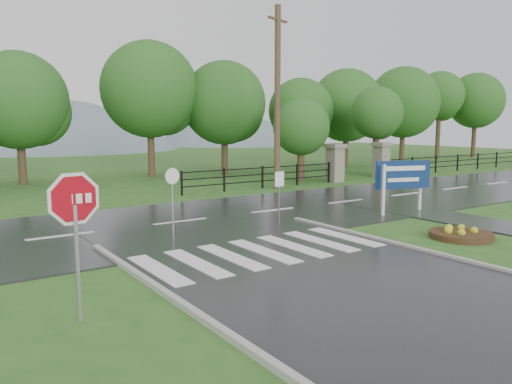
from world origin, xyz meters
TOP-DOWN VIEW (x-y plane):
  - ground at (0.00, 0.00)m, footprint 120.00×120.00m
  - main_road at (0.00, 10.00)m, footprint 90.00×8.00m
  - walkway at (8.50, 4.00)m, footprint 2.20×11.00m
  - crosswalk at (0.00, 5.00)m, footprint 6.50×2.80m
  - pillar_west at (13.00, 16.00)m, footprint 1.00×1.00m
  - pillar_east at (17.00, 16.00)m, footprint 1.00×1.00m
  - fence_west at (7.75, 16.00)m, footprint 9.58×0.08m
  - fence_east at (27.75, 16.00)m, footprint 20.58×0.08m
  - hills at (3.49, 65.00)m, footprint 102.00×48.00m
  - treeline at (1.00, 24.00)m, footprint 83.20×5.20m
  - stop_sign at (-5.32, 3.01)m, footprint 1.23×0.21m
  - estate_billboard at (7.82, 6.82)m, footprint 2.25×0.78m
  - flower_bed at (5.94, 3.05)m, footprint 1.86×1.86m
  - reg_sign_small at (2.49, 7.59)m, footprint 0.41×0.08m
  - reg_sign_round at (-1.15, 8.11)m, footprint 0.49×0.10m
  - utility_pole_east at (8.34, 15.50)m, footprint 1.61×0.66m
  - entrance_tree_left at (11.62, 17.50)m, footprint 3.39×3.39m
  - entrance_tree_right at (18.13, 17.50)m, footprint 3.46×3.46m

SIDE VIEW (x-z plane):
  - hills at x=3.49m, z-range -39.54..8.46m
  - ground at x=0.00m, z-range 0.00..0.00m
  - main_road at x=0.00m, z-range -0.02..0.02m
  - walkway at x=8.50m, z-range -0.02..0.02m
  - treeline at x=1.00m, z-range -5.00..5.00m
  - crosswalk at x=0.00m, z-range 0.05..0.07m
  - flower_bed at x=5.94m, z-range -0.05..0.32m
  - fence_west at x=7.75m, z-range 0.12..1.32m
  - fence_east at x=27.75m, z-range 0.14..1.34m
  - pillar_west at x=13.00m, z-range 0.06..2.30m
  - pillar_east at x=17.00m, z-range 0.06..2.30m
  - reg_sign_small at x=2.49m, z-range 0.41..2.26m
  - reg_sign_round at x=-1.15m, z-range 0.29..2.41m
  - estate_billboard at x=7.82m, z-range 0.38..2.42m
  - stop_sign at x=-5.32m, z-range 0.54..3.34m
  - entrance_tree_left at x=11.62m, z-range 0.76..5.69m
  - entrance_tree_right at x=18.13m, z-range 1.16..7.03m
  - utility_pole_east at x=8.34m, z-range 0.08..9.49m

